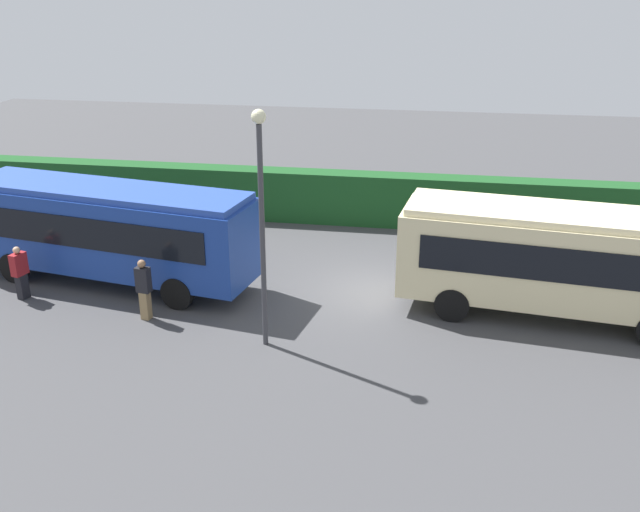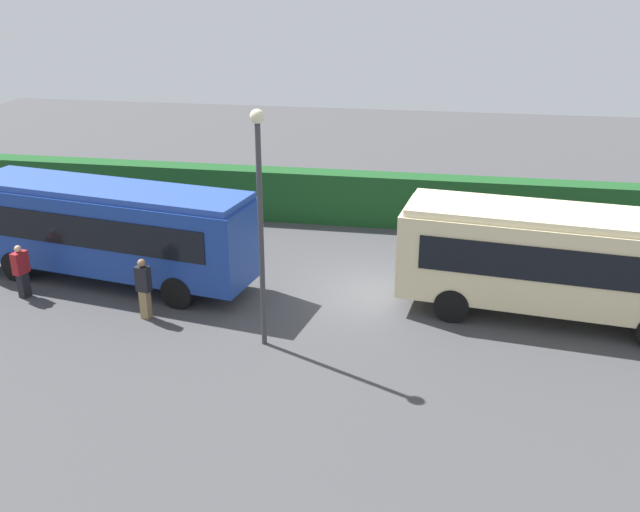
% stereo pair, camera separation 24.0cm
% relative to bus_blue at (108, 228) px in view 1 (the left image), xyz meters
% --- Properties ---
extents(ground_plane, '(64.00, 64.00, 0.00)m').
position_rel_bus_blue_xyz_m(ground_plane, '(8.59, 0.67, -1.83)').
color(ground_plane, '#424244').
extents(bus_blue, '(9.89, 3.91, 3.18)m').
position_rel_bus_blue_xyz_m(bus_blue, '(0.00, 0.00, 0.00)').
color(bus_blue, navy).
rests_on(bus_blue, ground_plane).
extents(bus_cream, '(8.98, 3.53, 3.20)m').
position_rel_bus_blue_xyz_m(bus_cream, '(13.59, -0.20, 0.01)').
color(bus_cream, beige).
rests_on(bus_cream, ground_plane).
extents(person_left, '(0.37, 0.54, 1.69)m').
position_rel_bus_blue_xyz_m(person_left, '(-2.19, -1.64, -0.95)').
color(person_left, black).
rests_on(person_left, ground_plane).
extents(person_center, '(0.35, 0.47, 1.72)m').
position_rel_bus_blue_xyz_m(person_center, '(-0.37, 3.15, -0.93)').
color(person_center, '#4C6B47').
rests_on(person_center, ground_plane).
extents(person_right, '(0.44, 0.32, 1.83)m').
position_rel_bus_blue_xyz_m(person_right, '(2.08, -2.35, -0.86)').
color(person_right, olive).
rests_on(person_right, ground_plane).
extents(hedge_row, '(44.00, 1.03, 2.03)m').
position_rel_bus_blue_xyz_m(hedge_row, '(8.59, 7.11, -0.82)').
color(hedge_row, '#1A4C20').
rests_on(hedge_row, ground_plane).
extents(lamppost, '(0.36, 0.36, 6.31)m').
position_rel_bus_blue_xyz_m(lamppost, '(5.83, -3.25, 2.04)').
color(lamppost, '#38383D').
rests_on(lamppost, ground_plane).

